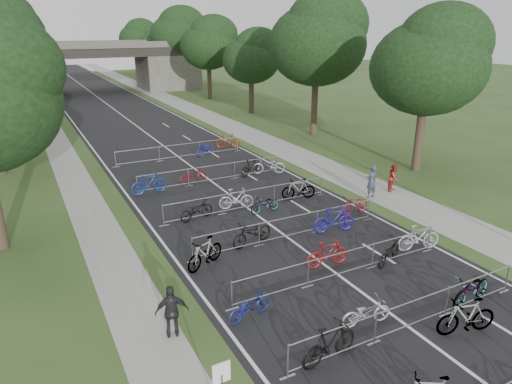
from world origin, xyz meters
TOP-DOWN VIEW (x-y plane):
  - road at (0.00, 50.00)m, footprint 11.00×140.00m
  - sidewalk_right at (8.00, 50.00)m, footprint 3.00×140.00m
  - sidewalk_left at (-7.50, 50.00)m, footprint 2.00×140.00m
  - lane_markings at (0.00, 50.00)m, footprint 0.12×140.00m
  - overpass_bridge at (0.00, 65.00)m, footprint 31.00×8.00m
  - park_sign at (-6.80, 3.00)m, footprint 0.45×0.06m
  - tree_right_0 at (13.11, 15.93)m, footprint 7.17×7.17m
  - tree_right_1 at (13.11, 27.93)m, footprint 8.18×8.18m
  - tree_right_2 at (13.11, 39.93)m, footprint 6.16×6.16m
  - tree_right_3 at (13.11, 51.93)m, footprint 7.17×7.17m
  - tree_right_4 at (13.11, 63.93)m, footprint 8.18×8.18m
  - tree_right_5 at (13.11, 75.93)m, footprint 6.16×6.16m
  - tree_right_6 at (13.11, 87.93)m, footprint 7.17×7.17m
  - barrier_row_1 at (0.00, 3.60)m, footprint 9.70×0.08m
  - barrier_row_2 at (0.00, 7.20)m, footprint 9.70×0.08m
  - barrier_row_3 at (0.00, 11.00)m, footprint 9.70×0.08m
  - barrier_row_4 at (0.00, 15.00)m, footprint 9.70×0.08m
  - barrier_row_5 at (0.00, 20.00)m, footprint 9.70×0.08m
  - barrier_row_6 at (0.00, 26.00)m, footprint 9.70×0.08m
  - bike_4 at (-3.21, 3.62)m, footprint 2.08×0.82m
  - bike_5 at (-1.14, 4.46)m, footprint 1.81×0.86m
  - bike_6 at (1.30, 2.68)m, footprint 2.10×1.09m
  - bike_7 at (2.86, 3.69)m, footprint 2.16×1.01m
  - bike_8 at (-4.30, 6.52)m, footprint 1.75×0.90m
  - bike_9 at (0.01, 8.12)m, footprint 1.94×0.73m
  - bike_10 at (2.40, 7.21)m, footprint 1.97×1.32m
  - bike_11 at (4.30, 7.46)m, footprint 2.06×1.00m
  - bike_12 at (-4.30, 10.38)m, footprint 2.05×1.42m
  - bike_13 at (-1.74, 11.24)m, footprint 2.24×1.21m
  - bike_14 at (2.21, 10.64)m, footprint 2.14×0.98m
  - bike_15 at (4.30, 11.69)m, footprint 2.25×1.24m
  - bike_16 at (-2.91, 15.03)m, footprint 2.00×1.12m
  - bike_17 at (-0.57, 15.36)m, footprint 1.94×0.98m
  - bike_18 at (0.54, 14.20)m, footprint 1.74×0.74m
  - bike_19 at (3.13, 15.08)m, footprint 1.98×1.11m
  - bike_20 at (-3.99, 19.74)m, footprint 2.09×0.66m
  - bike_21 at (-1.11, 20.38)m, footprint 2.03×1.13m
  - bike_22 at (2.71, 20.07)m, footprint 1.92×1.25m
  - bike_23 at (3.91, 19.86)m, footprint 2.23×1.48m
  - bike_26 at (1.87, 26.03)m, footprint 1.89×1.53m
  - bike_27 at (4.30, 27.04)m, footprint 1.93×1.42m
  - pedestrian_a at (6.80, 13.36)m, footprint 0.72×0.49m
  - pedestrian_b at (8.70, 13.60)m, footprint 0.99×0.92m
  - pedestrian_c at (-6.80, 6.79)m, footprint 1.10×0.65m

SIDE VIEW (x-z plane):
  - lane_markings at x=0.00m, z-range 0.00..0.00m
  - road at x=0.00m, z-range 0.00..0.01m
  - sidewalk_right at x=8.00m, z-range 0.00..0.01m
  - sidewalk_left at x=-7.50m, z-range 0.00..0.01m
  - bike_8 at x=-4.30m, z-range 0.00..0.87m
  - bike_18 at x=0.54m, z-range 0.00..0.89m
  - bike_5 at x=-1.14m, z-range 0.00..0.91m
  - bike_26 at x=1.87m, z-range 0.00..0.96m
  - bike_10 at x=2.40m, z-range 0.00..0.98m
  - bike_16 at x=-2.91m, z-range 0.00..0.99m
  - bike_21 at x=-1.11m, z-range 0.00..1.01m
  - bike_7 at x=2.86m, z-range 0.00..1.09m
  - barrier_row_1 at x=0.00m, z-range 0.00..1.10m
  - barrier_row_2 at x=0.00m, z-range 0.00..1.10m
  - barrier_row_3 at x=0.00m, z-range 0.00..1.10m
  - barrier_row_4 at x=0.00m, z-range 0.00..1.10m
  - barrier_row_5 at x=0.00m, z-range 0.00..1.10m
  - barrier_row_6 at x=0.00m, z-range 0.00..1.10m
  - bike_23 at x=3.91m, z-range 0.00..1.11m
  - bike_13 at x=-1.74m, z-range 0.00..1.12m
  - bike_15 at x=4.30m, z-range 0.00..1.12m
  - bike_17 at x=-0.57m, z-range 0.00..1.12m
  - bike_22 at x=2.71m, z-range 0.00..1.12m
  - bike_9 at x=0.01m, z-range 0.00..1.14m
  - bike_19 at x=3.13m, z-range 0.00..1.15m
  - bike_27 at x=4.30m, z-range 0.00..1.15m
  - bike_11 at x=4.30m, z-range 0.00..1.19m
  - bike_12 at x=-4.30m, z-range 0.00..1.21m
  - bike_4 at x=-3.21m, z-range 0.00..1.22m
  - bike_6 at x=1.30m, z-range 0.00..1.22m
  - bike_14 at x=2.21m, z-range 0.00..1.24m
  - bike_20 at x=-3.99m, z-range 0.00..1.25m
  - pedestrian_b at x=8.70m, z-range 0.00..1.63m
  - pedestrian_c at x=-6.80m, z-range 0.00..1.75m
  - pedestrian_a at x=6.80m, z-range 0.00..1.90m
  - park_sign at x=-6.80m, z-range 0.36..2.18m
  - overpass_bridge at x=0.00m, z-range 0.01..7.06m
  - tree_right_2 at x=13.11m, z-range 1.25..10.64m
  - tree_right_5 at x=13.11m, z-range 1.25..10.64m
  - tree_right_0 at x=13.11m, z-range 1.46..12.39m
  - tree_right_3 at x=13.11m, z-range 1.46..12.39m
  - tree_right_6 at x=13.11m, z-range 1.46..12.39m
  - tree_right_1 at x=13.11m, z-range 1.67..14.13m
  - tree_right_4 at x=13.11m, z-range 1.67..14.13m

